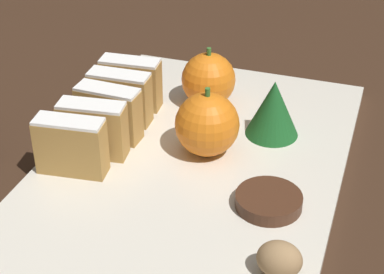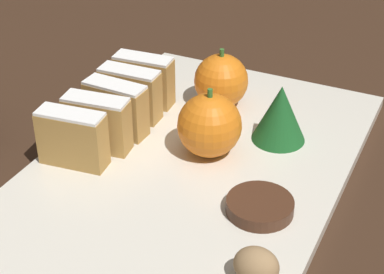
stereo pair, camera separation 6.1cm
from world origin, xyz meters
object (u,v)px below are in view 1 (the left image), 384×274
object	(u,v)px
orange_near	(207,124)
orange_far	(208,80)
walnut	(279,259)
chocolate_cookie	(269,201)

from	to	relation	value
orange_near	orange_far	bearing A→B (deg)	106.66
walnut	chocolate_cookie	world-z (taller)	walnut
orange_far	chocolate_cookie	size ratio (longest dim) A/B	1.15
orange_near	chocolate_cookie	xyz separation A→B (m)	(0.08, -0.07, -0.03)
orange_near	chocolate_cookie	bearing A→B (deg)	-40.26
walnut	chocolate_cookie	bearing A→B (deg)	108.14
orange_far	chocolate_cookie	bearing A→B (deg)	-56.50
orange_far	chocolate_cookie	xyz separation A→B (m)	(0.11, -0.16, -0.02)
chocolate_cookie	orange_near	bearing A→B (deg)	139.74
orange_near	walnut	world-z (taller)	orange_near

